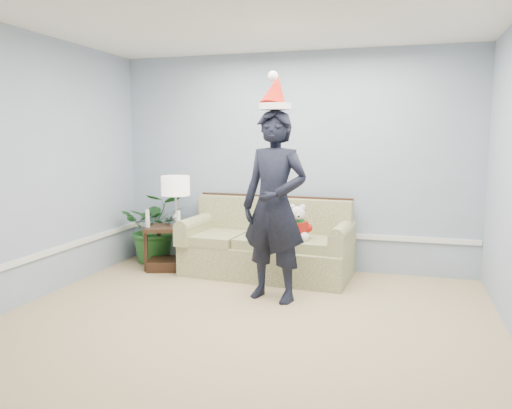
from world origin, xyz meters
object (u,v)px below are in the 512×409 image
Objects in this scene: sofa at (267,247)px; teddy_bear at (297,227)px; houseplant at (156,227)px; table_lamp at (176,188)px; man at (274,206)px; side_table at (169,252)px.

teddy_bear is (0.40, -0.18, 0.31)m from sofa.
sofa is 2.18× the size of houseplant.
houseplant reaches higher than teddy_bear.
sofa is at bearing 4.21° from table_lamp.
table_lamp is at bearing 166.11° from man.
table_lamp is at bearing -171.77° from sofa.
houseplant is 2.27× the size of teddy_bear.
side_table is 0.74× the size of houseplant.
side_table is (-1.25, -0.11, -0.12)m from sofa.
houseplant is 0.48× the size of man.
sofa is at bearing 5.19° from side_table.
sofa is 2.96× the size of side_table.
sofa is 1.14m from man.
teddy_bear is at bearing 97.92° from man.
table_lamp reaches higher than teddy_bear.
man is at bearing -66.91° from sofa.
man is at bearing -26.58° from side_table.
table_lamp reaches higher than houseplant.
table_lamp reaches higher than side_table.
teddy_bear is at bearing -3.34° from table_lamp.
teddy_bear is at bearing -2.18° from side_table.
side_table is at bearing -41.62° from houseplant.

